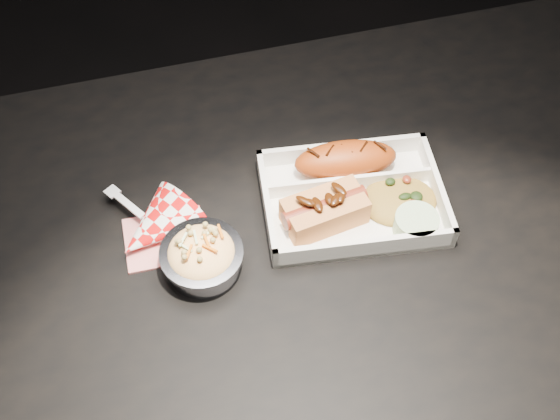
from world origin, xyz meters
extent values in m
cube|color=black|center=(0.00, 0.00, 0.73)|extent=(1.20, 0.80, 0.03)
cylinder|color=black|center=(0.55, 0.35, 0.36)|extent=(0.05, 0.05, 0.72)
cube|color=white|center=(0.08, 0.04, 0.75)|extent=(0.27, 0.21, 0.01)
cube|color=white|center=(0.09, 0.13, 0.77)|extent=(0.25, 0.04, 0.04)
cube|color=white|center=(0.07, -0.04, 0.77)|extent=(0.25, 0.04, 0.04)
cube|color=white|center=(-0.04, 0.06, 0.77)|extent=(0.03, 0.18, 0.04)
cube|color=white|center=(0.20, 0.03, 0.77)|extent=(0.03, 0.18, 0.04)
cube|color=white|center=(0.08, 0.07, 0.77)|extent=(0.23, 0.03, 0.03)
ellipsoid|color=#9D3C0F|center=(0.08, 0.10, 0.78)|extent=(0.16, 0.08, 0.05)
cube|color=#CA8045|center=(0.03, 0.01, 0.78)|extent=(0.11, 0.04, 0.04)
cube|color=#CA8045|center=(0.03, 0.04, 0.78)|extent=(0.11, 0.04, 0.04)
cylinder|color=maroon|center=(0.03, 0.02, 0.79)|extent=(0.12, 0.04, 0.03)
ellipsoid|color=#A57D30|center=(0.14, 0.03, 0.77)|extent=(0.12, 0.10, 0.03)
cylinder|color=#AFCD9B|center=(0.14, -0.03, 0.77)|extent=(0.06, 0.06, 0.03)
cylinder|color=silver|center=(-0.15, 0.00, 0.77)|extent=(0.10, 0.10, 0.04)
cylinder|color=silver|center=(-0.15, 0.00, 0.79)|extent=(0.11, 0.11, 0.01)
ellipsoid|color=#F6F0AD|center=(-0.15, 0.00, 0.79)|extent=(0.09, 0.09, 0.04)
cube|color=red|center=(-0.19, 0.05, 0.75)|extent=(0.11, 0.09, 0.00)
cone|color=red|center=(-0.20, 0.06, 0.77)|extent=(0.15, 0.14, 0.10)
cube|color=white|center=(-0.23, 0.11, 0.77)|extent=(0.04, 0.06, 0.00)
cube|color=white|center=(-0.25, 0.14, 0.77)|extent=(0.02, 0.02, 0.00)
camera|label=1|loc=(-0.18, -0.51, 1.55)|focal=45.00mm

